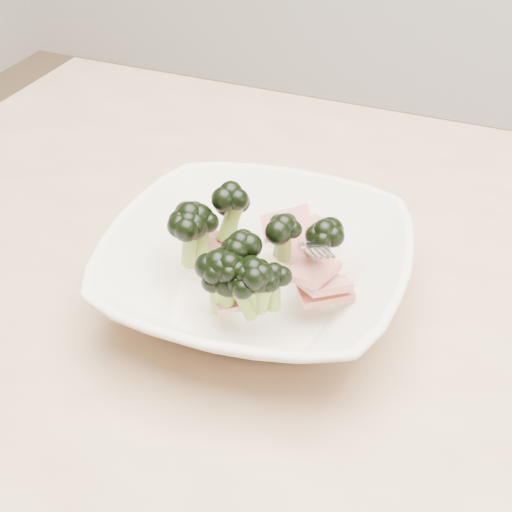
# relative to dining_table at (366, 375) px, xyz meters

# --- Properties ---
(dining_table) EXTENTS (1.20, 0.80, 0.75)m
(dining_table) POSITION_rel_dining_table_xyz_m (0.00, 0.00, 0.00)
(dining_table) COLOR tan
(dining_table) RESTS_ON ground
(broccoli_dish) EXTENTS (0.29, 0.29, 0.11)m
(broccoli_dish) POSITION_rel_dining_table_xyz_m (-0.10, -0.04, 0.14)
(broccoli_dish) COLOR beige
(broccoli_dish) RESTS_ON dining_table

